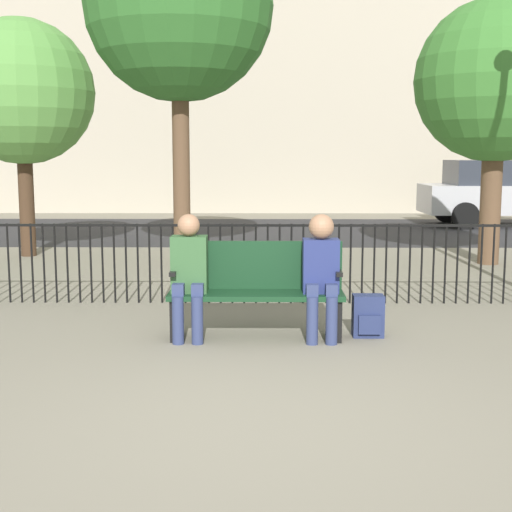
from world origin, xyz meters
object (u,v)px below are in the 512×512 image
Objects in this scene: seated_person_1 at (321,269)px; parked_car_0 at (505,192)px; seated_person_0 at (189,270)px; backpack at (368,316)px; tree_1 at (496,82)px; tree_2 at (179,7)px; park_bench at (256,286)px; tree_0 at (22,93)px.

parked_car_0 is (5.43, 11.05, 0.15)m from seated_person_1.
parked_car_0 reaches higher than seated_person_0.
backpack is 12.02m from parked_car_0.
backpack is 6.01m from tree_1.
seated_person_0 is 1.00× the size of seated_person_1.
tree_2 is at bearing 111.14° from seated_person_1.
parked_car_0 is at bearing 69.47° from tree_1.
tree_0 reaches higher than park_bench.
parked_car_0 reaches higher than backpack.
seated_person_1 is at bearing -116.17° from parked_car_0.
seated_person_1 is 6.13m from tree_1.
tree_2 is 1.31× the size of parked_car_0.
tree_1 is (3.10, 4.82, 2.19)m from seated_person_1.
tree_0 is 11.60m from parked_car_0.
parked_car_0 is (10.08, 5.40, -1.95)m from tree_0.
tree_2 reaches higher than tree_1.
seated_person_1 reaches higher than backpack.
tree_2 is (-1.25, 4.69, 3.52)m from park_bench.
tree_2 is at bearing 179.98° from tree_1.
backpack is 0.10× the size of tree_1.
seated_person_0 is (-0.63, -0.13, 0.18)m from park_bench.
seated_person_1 is 12.32m from parked_car_0.
tree_1 reaches higher than park_bench.
tree_1 is at bearing -110.53° from parked_car_0.
parked_car_0 is (4.96, 10.93, 0.64)m from backpack.
backpack is at bearing -119.19° from tree_1.
tree_2 is at bearing 116.41° from backpack.
seated_person_0 is 0.30× the size of tree_0.
tree_0 is 3.16m from tree_2.
tree_0 reaches higher than seated_person_0.
parked_car_0 is at bearing 58.85° from seated_person_0.
tree_1 is at bearing -0.02° from tree_2.
seated_person_0 reaches higher than backpack.
tree_1 reaches higher than seated_person_0.
backpack is (0.47, 0.12, -0.49)m from seated_person_1.
tree_1 is 1.00× the size of parked_car_0.
tree_2 reaches higher than backpack.
backpack is at bearing 14.06° from seated_person_1.
backpack is at bearing 3.93° from seated_person_0.
seated_person_1 is 0.22× the size of tree_2.
tree_0 reaches higher than backpack.
park_bench is 0.41× the size of tree_0.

